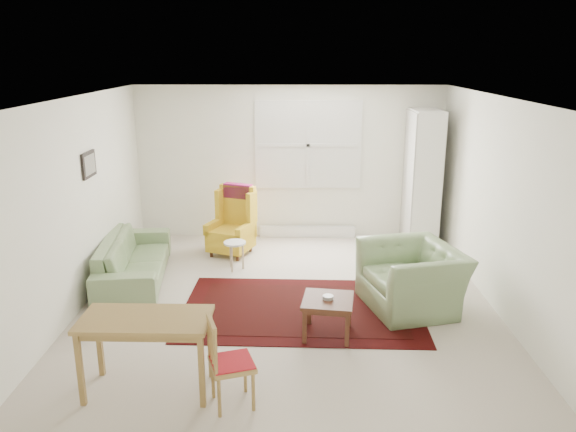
{
  "coord_description": "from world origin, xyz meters",
  "views": [
    {
      "loc": [
        0.07,
        -6.34,
        2.98
      ],
      "look_at": [
        0.0,
        0.3,
        1.05
      ],
      "focal_mm": 35.0,
      "sensor_mm": 36.0,
      "label": 1
    }
  ],
  "objects_px": {
    "desk": "(148,354)",
    "desk_chair": "(232,362)",
    "sofa": "(133,251)",
    "coffee_table": "(328,317)",
    "cabinet": "(422,178)",
    "armchair": "(412,272)",
    "wingback_chair": "(230,221)",
    "stool": "(235,255)"
  },
  "relations": [
    {
      "from": "desk",
      "to": "desk_chair",
      "type": "relative_size",
      "value": 1.38
    },
    {
      "from": "desk",
      "to": "desk_chair",
      "type": "bearing_deg",
      "value": -14.79
    },
    {
      "from": "sofa",
      "to": "coffee_table",
      "type": "xyz_separation_m",
      "value": [
        2.54,
        -1.57,
        -0.19
      ]
    },
    {
      "from": "cabinet",
      "to": "desk_chair",
      "type": "distance_m",
      "value": 5.13
    },
    {
      "from": "armchair",
      "to": "desk",
      "type": "xyz_separation_m",
      "value": [
        -2.74,
        -1.8,
        -0.09
      ]
    },
    {
      "from": "coffee_table",
      "to": "wingback_chair",
      "type": "bearing_deg",
      "value": 117.32
    },
    {
      "from": "wingback_chair",
      "to": "coffee_table",
      "type": "distance_m",
      "value": 2.93
    },
    {
      "from": "armchair",
      "to": "stool",
      "type": "bearing_deg",
      "value": -133.41
    },
    {
      "from": "stool",
      "to": "cabinet",
      "type": "height_order",
      "value": "cabinet"
    },
    {
      "from": "armchair",
      "to": "coffee_table",
      "type": "bearing_deg",
      "value": -70.19
    },
    {
      "from": "sofa",
      "to": "stool",
      "type": "xyz_separation_m",
      "value": [
        1.34,
        0.37,
        -0.2
      ]
    },
    {
      "from": "sofa",
      "to": "coffee_table",
      "type": "bearing_deg",
      "value": -128.69
    },
    {
      "from": "sofa",
      "to": "stool",
      "type": "relative_size",
      "value": 4.83
    },
    {
      "from": "desk",
      "to": "armchair",
      "type": "bearing_deg",
      "value": 33.24
    },
    {
      "from": "sofa",
      "to": "armchair",
      "type": "relative_size",
      "value": 1.74
    },
    {
      "from": "desk_chair",
      "to": "coffee_table",
      "type": "bearing_deg",
      "value": -53.87
    },
    {
      "from": "armchair",
      "to": "wingback_chair",
      "type": "height_order",
      "value": "wingback_chair"
    },
    {
      "from": "sofa",
      "to": "desk_chair",
      "type": "xyz_separation_m",
      "value": [
        1.64,
        -2.84,
        0.01
      ]
    },
    {
      "from": "sofa",
      "to": "cabinet",
      "type": "distance_m",
      "value": 4.53
    },
    {
      "from": "stool",
      "to": "desk_chair",
      "type": "height_order",
      "value": "desk_chair"
    },
    {
      "from": "armchair",
      "to": "sofa",
      "type": "bearing_deg",
      "value": -118.37
    },
    {
      "from": "armchair",
      "to": "cabinet",
      "type": "height_order",
      "value": "cabinet"
    },
    {
      "from": "armchair",
      "to": "desk_chair",
      "type": "relative_size",
      "value": 1.4
    },
    {
      "from": "wingback_chair",
      "to": "desk",
      "type": "bearing_deg",
      "value": -74.01
    },
    {
      "from": "wingback_chair",
      "to": "armchair",
      "type": "bearing_deg",
      "value": -16.18
    },
    {
      "from": "coffee_table",
      "to": "desk_chair",
      "type": "bearing_deg",
      "value": -125.55
    },
    {
      "from": "coffee_table",
      "to": "desk",
      "type": "bearing_deg",
      "value": -147.98
    },
    {
      "from": "coffee_table",
      "to": "stool",
      "type": "relative_size",
      "value": 1.28
    },
    {
      "from": "armchair",
      "to": "coffee_table",
      "type": "relative_size",
      "value": 2.18
    },
    {
      "from": "armchair",
      "to": "cabinet",
      "type": "distance_m",
      "value": 2.54
    },
    {
      "from": "armchair",
      "to": "desk_chair",
      "type": "height_order",
      "value": "armchair"
    },
    {
      "from": "stool",
      "to": "desk_chair",
      "type": "xyz_separation_m",
      "value": [
        0.3,
        -3.21,
        0.21
      ]
    },
    {
      "from": "armchair",
      "to": "stool",
      "type": "height_order",
      "value": "armchair"
    },
    {
      "from": "armchair",
      "to": "wingback_chair",
      "type": "relative_size",
      "value": 1.11
    },
    {
      "from": "wingback_chair",
      "to": "cabinet",
      "type": "relative_size",
      "value": 0.49
    },
    {
      "from": "sofa",
      "to": "desk_chair",
      "type": "relative_size",
      "value": 2.43
    },
    {
      "from": "coffee_table",
      "to": "cabinet",
      "type": "distance_m",
      "value": 3.65
    },
    {
      "from": "sofa",
      "to": "wingback_chair",
      "type": "distance_m",
      "value": 1.58
    },
    {
      "from": "cabinet",
      "to": "desk_chair",
      "type": "height_order",
      "value": "cabinet"
    },
    {
      "from": "coffee_table",
      "to": "stool",
      "type": "distance_m",
      "value": 2.29
    },
    {
      "from": "desk",
      "to": "sofa",
      "type": "bearing_deg",
      "value": 108.05
    },
    {
      "from": "sofa",
      "to": "cabinet",
      "type": "bearing_deg",
      "value": -76.57
    }
  ]
}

